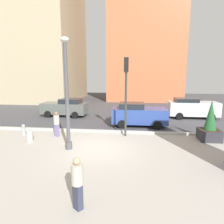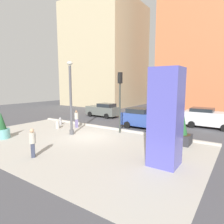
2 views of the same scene
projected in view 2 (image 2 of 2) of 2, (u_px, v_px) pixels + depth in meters
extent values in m
plane|color=#47474C|center=(116.00, 127.00, 18.79)|extent=(60.00, 60.00, 0.00)
cube|color=#ADA89E|center=(70.00, 143.00, 13.88)|extent=(18.00, 10.00, 0.02)
cube|color=#B7B2A8|center=(111.00, 128.00, 18.06)|extent=(18.00, 0.24, 0.16)
cylinder|color=#4C4C51|center=(72.00, 132.00, 16.11)|extent=(0.36, 0.36, 0.40)
cylinder|color=#4C4C51|center=(71.00, 101.00, 15.75)|extent=(0.20, 0.20, 5.58)
ellipsoid|color=silver|center=(70.00, 63.00, 15.33)|extent=(0.44, 0.44, 0.28)
cube|color=#4C4CAD|center=(166.00, 118.00, 9.74)|extent=(1.43, 1.43, 4.93)
cube|color=#2D2D33|center=(181.00, 139.00, 13.54)|extent=(1.24, 1.24, 0.69)
cylinder|color=#382819|center=(182.00, 135.00, 13.50)|extent=(1.18, 1.18, 0.04)
cone|color=#235B2D|center=(182.00, 121.00, 13.36)|extent=(0.75, 0.75, 1.85)
cylinder|color=#6BB2B2|center=(2.00, 134.00, 14.94)|extent=(1.08, 1.08, 0.73)
cylinder|color=#382819|center=(2.00, 129.00, 14.89)|extent=(0.99, 0.99, 0.04)
cone|color=#1E4C28|center=(1.00, 121.00, 14.80)|extent=(0.65, 0.65, 1.29)
cylinder|color=#99999E|center=(60.00, 122.00, 20.03)|extent=(0.26, 0.26, 0.55)
sphere|color=#99999E|center=(60.00, 119.00, 19.98)|extent=(0.24, 0.24, 0.24)
cylinder|color=#99999E|center=(61.00, 122.00, 19.93)|extent=(0.12, 0.10, 0.10)
cylinder|color=#B2ADA3|center=(57.00, 125.00, 18.25)|extent=(0.36, 0.36, 0.75)
cylinder|color=#333833|center=(120.00, 108.00, 16.43)|extent=(0.14, 0.14, 4.19)
cube|color=black|center=(120.00, 78.00, 16.07)|extent=(0.28, 0.32, 0.90)
sphere|color=red|center=(121.00, 81.00, 16.25)|extent=(0.18, 0.18, 0.18)
cube|color=#2D4793|center=(144.00, 119.00, 18.37)|extent=(4.27, 1.90, 1.15)
cube|color=#1E2328|center=(138.00, 111.00, 18.62)|extent=(1.93, 1.66, 0.42)
cylinder|color=black|center=(161.00, 125.00, 18.48)|extent=(0.64, 0.22, 0.64)
cylinder|color=black|center=(154.00, 128.00, 16.94)|extent=(0.64, 0.22, 0.64)
cylinder|color=black|center=(136.00, 122.00, 19.96)|extent=(0.64, 0.22, 0.64)
cylinder|color=black|center=(127.00, 125.00, 18.42)|extent=(0.64, 0.22, 0.64)
cube|color=silver|center=(209.00, 118.00, 18.52)|extent=(4.45, 1.89, 1.25)
cube|color=#1E2328|center=(202.00, 110.00, 18.78)|extent=(2.00, 1.66, 0.33)
cylinder|color=black|center=(196.00, 121.00, 20.14)|extent=(0.64, 0.22, 0.64)
cylinder|color=black|center=(191.00, 124.00, 18.60)|extent=(0.64, 0.22, 0.64)
cube|color=#565B56|center=(102.00, 111.00, 24.87)|extent=(4.42, 1.94, 1.03)
cube|color=#1E2328|center=(106.00, 105.00, 24.38)|extent=(2.02, 1.62, 0.44)
cylinder|color=black|center=(90.00, 114.00, 25.04)|extent=(0.65, 0.25, 0.64)
cylinder|color=black|center=(99.00, 112.00, 26.42)|extent=(0.65, 0.25, 0.64)
cylinder|color=black|center=(107.00, 116.00, 23.44)|extent=(0.65, 0.25, 0.64)
cylinder|color=black|center=(115.00, 114.00, 24.83)|extent=(0.65, 0.25, 0.64)
cube|color=#33384C|center=(33.00, 150.00, 11.05)|extent=(0.34, 0.33, 0.83)
cylinder|color=#B2AD9E|center=(32.00, 138.00, 10.95)|extent=(0.51, 0.51, 0.62)
sphere|color=tan|center=(32.00, 131.00, 10.89)|extent=(0.22, 0.22, 0.22)
cube|color=slate|center=(77.00, 123.00, 18.65)|extent=(0.33, 0.29, 0.82)
cylinder|color=#B2AD9E|center=(76.00, 116.00, 18.55)|extent=(0.46, 0.46, 0.62)
sphere|color=#8C664C|center=(76.00, 112.00, 18.49)|extent=(0.22, 0.22, 0.22)
cube|color=tan|center=(105.00, 56.00, 39.09)|extent=(13.11, 12.89, 19.28)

